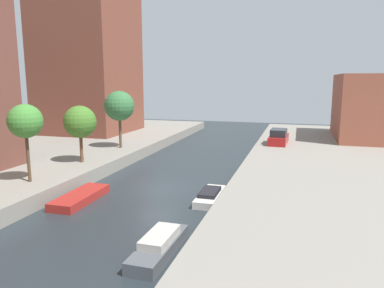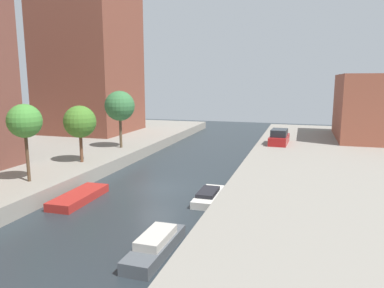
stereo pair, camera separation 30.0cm
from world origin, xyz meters
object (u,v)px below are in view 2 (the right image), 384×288
Objects in this scene: apartment_tower_far at (89,51)px; parked_car at (279,138)px; street_tree_3 at (80,122)px; moored_boat_right_2 at (208,196)px; moored_boat_left_2 at (79,197)px; moored_boat_right_1 at (156,245)px; street_tree_4 at (120,106)px; street_tree_2 at (25,121)px.

apartment_tower_far reaches higher than parked_car.
street_tree_3 is 1.15× the size of moored_boat_right_2.
apartment_tower_far reaches higher than moored_boat_left_2.
moored_boat_right_1 reaches higher than moored_boat_left_2.
moored_boat_left_2 is (3.53, -12.21, -4.71)m from street_tree_4.
apartment_tower_far is at bearing 136.58° from moored_boat_right_2.
moored_boat_left_2 is at bearing -73.87° from street_tree_4.
street_tree_3 is 0.96× the size of moored_boat_left_2.
street_tree_3 is at bearing 163.76° from moored_boat_right_2.
moored_boat_right_2 is at bearing 86.83° from moored_boat_right_1.
street_tree_2 reaches higher than parked_car.
moored_boat_right_1 is (10.74, -10.75, -3.79)m from street_tree_3.
street_tree_3 is at bearing 90.00° from street_tree_2.
street_tree_2 is at bearing -167.04° from moored_boat_right_2.
street_tree_2 is 12.63m from moored_boat_right_1.
street_tree_2 is 23.91m from parked_car.
street_tree_2 is 5.79m from moored_boat_left_2.
street_tree_4 reaches higher than street_tree_2.
apartment_tower_far is 25.12m from parked_car.
street_tree_3 is at bearing -137.76° from parked_car.
moored_boat_right_1 is at bearing -35.01° from moored_boat_left_2.
apartment_tower_far is 4.60× the size of moored_boat_right_1.
parked_car is at bearing 59.98° from moored_boat_left_2.
moored_boat_left_2 is (-10.83, -18.73, -1.38)m from parked_car.
apartment_tower_far is 4.30× the size of moored_boat_left_2.
moored_boat_right_2 is at bearing -41.19° from street_tree_4.
apartment_tower_far is 34.53m from moored_boat_right_1.
street_tree_3 is 19.56m from parked_car.
street_tree_4 reaches higher than parked_car.
moored_boat_right_2 is at bearing 17.80° from moored_boat_left_2.
parked_car reaches higher than moored_boat_right_2.
apartment_tower_far is at bearing 173.50° from parked_car.
parked_car is at bearing -6.50° from apartment_tower_far.
parked_car is (14.36, 13.04, -2.54)m from street_tree_3.
moored_boat_left_2 is (3.53, -5.70, -3.92)m from street_tree_3.
apartment_tower_far is 4.53× the size of parked_car.
street_tree_3 reaches higher than moored_boat_right_2.
moored_boat_right_2 reaches higher than moored_boat_left_2.
parked_car is at bearing 81.36° from moored_boat_right_1.
moored_boat_right_2 is (11.16, -3.25, -3.88)m from street_tree_3.
moored_boat_right_2 is at bearing -101.12° from parked_car.
apartment_tower_far is 19.21m from street_tree_3.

